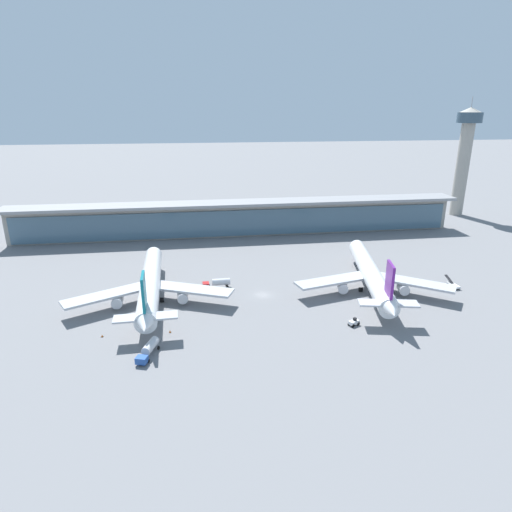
{
  "coord_description": "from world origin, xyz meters",
  "views": [
    {
      "loc": [
        -19.58,
        -120.15,
        53.89
      ],
      "look_at": [
        0.0,
        14.28,
        7.6
      ],
      "focal_mm": 30.74,
      "sensor_mm": 36.0,
      "label": 1
    }
  ],
  "objects_px": {
    "control_tower": "(465,152)",
    "service_truck_under_wing_white": "(453,285)",
    "airliner_centre_stand": "(371,274)",
    "service_truck_mid_apron_blue": "(149,349)",
    "safety_cone_alpha": "(102,336)",
    "service_truck_near_nose_white": "(354,322)",
    "airliner_left_stand": "(150,284)",
    "service_truck_by_tail_red": "(218,283)",
    "safety_cone_bravo": "(170,331)"
  },
  "relations": [
    {
      "from": "control_tower",
      "to": "service_truck_under_wing_white",
      "type": "bearing_deg",
      "value": -122.02
    },
    {
      "from": "airliner_centre_stand",
      "to": "service_truck_mid_apron_blue",
      "type": "distance_m",
      "value": 71.08
    },
    {
      "from": "airliner_centre_stand",
      "to": "control_tower",
      "type": "bearing_deg",
      "value": 46.89
    },
    {
      "from": "airliner_centre_stand",
      "to": "control_tower",
      "type": "relative_size",
      "value": 1.05
    },
    {
      "from": "service_truck_under_wing_white",
      "to": "control_tower",
      "type": "bearing_deg",
      "value": 57.98
    },
    {
      "from": "service_truck_under_wing_white",
      "to": "safety_cone_alpha",
      "type": "distance_m",
      "value": 105.1
    },
    {
      "from": "service_truck_near_nose_white",
      "to": "service_truck_under_wing_white",
      "type": "distance_m",
      "value": 44.67
    },
    {
      "from": "service_truck_under_wing_white",
      "to": "control_tower",
      "type": "height_order",
      "value": "control_tower"
    },
    {
      "from": "airliner_left_stand",
      "to": "safety_cone_alpha",
      "type": "height_order",
      "value": "airliner_left_stand"
    },
    {
      "from": "airliner_left_stand",
      "to": "control_tower",
      "type": "relative_size",
      "value": 1.05
    },
    {
      "from": "service_truck_mid_apron_blue",
      "to": "service_truck_by_tail_red",
      "type": "height_order",
      "value": "same"
    },
    {
      "from": "safety_cone_alpha",
      "to": "airliner_centre_stand",
      "type": "bearing_deg",
      "value": 13.6
    },
    {
      "from": "service_truck_near_nose_white",
      "to": "service_truck_by_tail_red",
      "type": "bearing_deg",
      "value": 137.92
    },
    {
      "from": "airliner_left_stand",
      "to": "service_truck_near_nose_white",
      "type": "distance_m",
      "value": 58.36
    },
    {
      "from": "service_truck_near_nose_white",
      "to": "airliner_centre_stand",
      "type": "bearing_deg",
      "value": 58.8
    },
    {
      "from": "service_truck_by_tail_red",
      "to": "service_truck_mid_apron_blue",
      "type": "bearing_deg",
      "value": -115.64
    },
    {
      "from": "control_tower",
      "to": "safety_cone_bravo",
      "type": "bearing_deg",
      "value": -143.06
    },
    {
      "from": "service_truck_by_tail_red",
      "to": "safety_cone_bravo",
      "type": "bearing_deg",
      "value": -116.69
    },
    {
      "from": "airliner_centre_stand",
      "to": "service_truck_by_tail_red",
      "type": "xyz_separation_m",
      "value": [
        -46.68,
        8.5,
        -3.5
      ]
    },
    {
      "from": "safety_cone_alpha",
      "to": "control_tower",
      "type": "bearing_deg",
      "value": 33.96
    },
    {
      "from": "airliner_centre_stand",
      "to": "service_truck_under_wing_white",
      "type": "height_order",
      "value": "airliner_centre_stand"
    },
    {
      "from": "service_truck_mid_apron_blue",
      "to": "service_truck_by_tail_red",
      "type": "bearing_deg",
      "value": 64.36
    },
    {
      "from": "control_tower",
      "to": "safety_cone_bravo",
      "type": "xyz_separation_m",
      "value": [
        -144.5,
        -108.63,
        -31.93
      ]
    },
    {
      "from": "safety_cone_bravo",
      "to": "airliner_centre_stand",
      "type": "bearing_deg",
      "value": 17.3
    },
    {
      "from": "safety_cone_alpha",
      "to": "airliner_left_stand",
      "type": "bearing_deg",
      "value": 62.61
    },
    {
      "from": "service_truck_near_nose_white",
      "to": "control_tower",
      "type": "distance_m",
      "value": 151.31
    },
    {
      "from": "service_truck_near_nose_white",
      "to": "safety_cone_bravo",
      "type": "distance_m",
      "value": 47.33
    },
    {
      "from": "service_truck_mid_apron_blue",
      "to": "service_truck_by_tail_red",
      "type": "xyz_separation_m",
      "value": [
        18.06,
        37.63,
        0.0
      ]
    },
    {
      "from": "service_truck_near_nose_white",
      "to": "service_truck_mid_apron_blue",
      "type": "bearing_deg",
      "value": -171.86
    },
    {
      "from": "service_truck_mid_apron_blue",
      "to": "safety_cone_bravo",
      "type": "height_order",
      "value": "service_truck_mid_apron_blue"
    },
    {
      "from": "service_truck_by_tail_red",
      "to": "control_tower",
      "type": "xyz_separation_m",
      "value": [
        130.77,
        81.32,
        30.54
      ]
    },
    {
      "from": "safety_cone_alpha",
      "to": "safety_cone_bravo",
      "type": "distance_m",
      "value": 16.54
    },
    {
      "from": "airliner_left_stand",
      "to": "control_tower",
      "type": "xyz_separation_m",
      "value": [
        150.62,
        88.34,
        27.04
      ]
    },
    {
      "from": "service_truck_mid_apron_blue",
      "to": "safety_cone_alpha",
      "type": "height_order",
      "value": "service_truck_mid_apron_blue"
    },
    {
      "from": "airliner_left_stand",
      "to": "service_truck_under_wing_white",
      "type": "xyz_separation_m",
      "value": [
        93.33,
        -3.29,
        -4.4
      ]
    },
    {
      "from": "service_truck_near_nose_white",
      "to": "safety_cone_bravo",
      "type": "bearing_deg",
      "value": 176.43
    },
    {
      "from": "service_truck_under_wing_white",
      "to": "safety_cone_alpha",
      "type": "xyz_separation_m",
      "value": [
        -103.74,
        -16.82,
        -0.49
      ]
    },
    {
      "from": "airliner_left_stand",
      "to": "safety_cone_alpha",
      "type": "distance_m",
      "value": 23.16
    },
    {
      "from": "service_truck_mid_apron_blue",
      "to": "safety_cone_bravo",
      "type": "xyz_separation_m",
      "value": [
        4.33,
        10.32,
        -1.39
      ]
    },
    {
      "from": "service_truck_mid_apron_blue",
      "to": "control_tower",
      "type": "height_order",
      "value": "control_tower"
    },
    {
      "from": "service_truck_mid_apron_blue",
      "to": "control_tower",
      "type": "distance_m",
      "value": 192.95
    },
    {
      "from": "service_truck_under_wing_white",
      "to": "service_truck_by_tail_red",
      "type": "height_order",
      "value": "service_truck_by_tail_red"
    },
    {
      "from": "service_truck_by_tail_red",
      "to": "safety_cone_bravo",
      "type": "xyz_separation_m",
      "value": [
        -13.73,
        -27.31,
        -1.39
      ]
    },
    {
      "from": "control_tower",
      "to": "safety_cone_alpha",
      "type": "xyz_separation_m",
      "value": [
        -161.04,
        -108.44,
        -31.93
      ]
    },
    {
      "from": "service_truck_by_tail_red",
      "to": "safety_cone_bravo",
      "type": "height_order",
      "value": "service_truck_by_tail_red"
    },
    {
      "from": "service_truck_mid_apron_blue",
      "to": "service_truck_near_nose_white",
      "type": "bearing_deg",
      "value": 8.14
    },
    {
      "from": "service_truck_near_nose_white",
      "to": "safety_cone_alpha",
      "type": "relative_size",
      "value": 4.75
    },
    {
      "from": "service_truck_under_wing_white",
      "to": "airliner_left_stand",
      "type": "bearing_deg",
      "value": 177.98
    },
    {
      "from": "airliner_centre_stand",
      "to": "safety_cone_alpha",
      "type": "height_order",
      "value": "airliner_centre_stand"
    },
    {
      "from": "service_truck_by_tail_red",
      "to": "safety_cone_alpha",
      "type": "distance_m",
      "value": 40.66
    }
  ]
}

